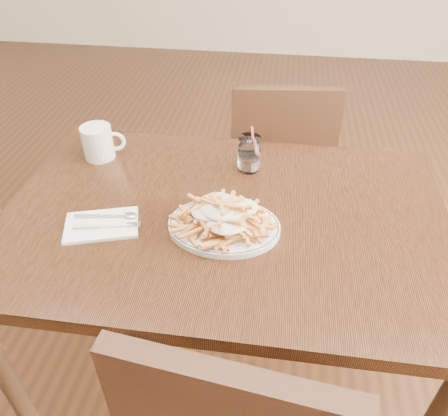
# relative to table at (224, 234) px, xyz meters

# --- Properties ---
(floor) EXTENTS (7.00, 7.00, 0.00)m
(floor) POSITION_rel_table_xyz_m (0.00, 0.00, -0.67)
(floor) COLOR black
(floor) RESTS_ON ground
(table) EXTENTS (1.20, 0.80, 0.75)m
(table) POSITION_rel_table_xyz_m (0.00, 0.00, 0.00)
(table) COLOR black
(table) RESTS_ON ground
(chair_far) EXTENTS (0.44, 0.44, 0.87)m
(chair_far) POSITION_rel_table_xyz_m (0.14, 0.67, -0.18)
(chair_far) COLOR black
(chair_far) RESTS_ON ground
(fries_plate) EXTENTS (0.32, 0.29, 0.02)m
(fries_plate) POSITION_rel_table_xyz_m (0.01, -0.07, 0.09)
(fries_plate) COLOR white
(fries_plate) RESTS_ON table
(loaded_fries) EXTENTS (0.27, 0.23, 0.07)m
(loaded_fries) POSITION_rel_table_xyz_m (0.01, -0.07, 0.13)
(loaded_fries) COLOR #C7823D
(loaded_fries) RESTS_ON fries_plate
(napkin) EXTENTS (0.21, 0.17, 0.01)m
(napkin) POSITION_rel_table_xyz_m (-0.31, -0.10, 0.08)
(napkin) COLOR white
(napkin) RESTS_ON table
(cutlery) EXTENTS (0.19, 0.10, 0.01)m
(cutlery) POSITION_rel_table_xyz_m (-0.31, -0.10, 0.09)
(cutlery) COLOR silver
(cutlery) RESTS_ON napkin
(water_glass) EXTENTS (0.07, 0.07, 0.15)m
(water_glass) POSITION_rel_table_xyz_m (0.04, 0.22, 0.13)
(water_glass) COLOR white
(water_glass) RESTS_ON table
(coffee_mug) EXTENTS (0.13, 0.10, 0.11)m
(coffee_mug) POSITION_rel_table_xyz_m (-0.43, 0.23, 0.13)
(coffee_mug) COLOR white
(coffee_mug) RESTS_ON table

